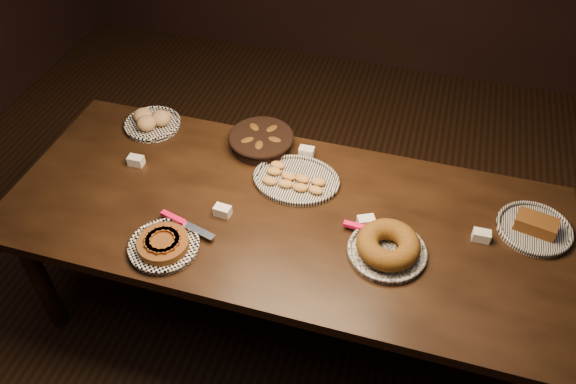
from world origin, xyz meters
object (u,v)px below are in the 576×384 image
(madeleine_platter, at_px, (295,180))
(bundt_cake_plate, at_px, (388,247))
(buffet_table, at_px, (284,223))
(apple_tart_plate, at_px, (164,244))

(madeleine_platter, xyz_separation_m, bundt_cake_plate, (0.46, -0.29, 0.02))
(buffet_table, xyz_separation_m, madeleine_platter, (-0.00, 0.19, 0.09))
(apple_tart_plate, distance_m, bundt_cake_plate, 0.89)
(apple_tart_plate, height_order, madeleine_platter, apple_tart_plate)
(apple_tart_plate, relative_size, bundt_cake_plate, 0.92)
(apple_tart_plate, height_order, bundt_cake_plate, bundt_cake_plate)
(buffet_table, bearing_deg, madeleine_platter, 90.37)
(buffet_table, relative_size, madeleine_platter, 6.21)
(buffet_table, height_order, madeleine_platter, madeleine_platter)
(apple_tart_plate, distance_m, madeleine_platter, 0.65)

